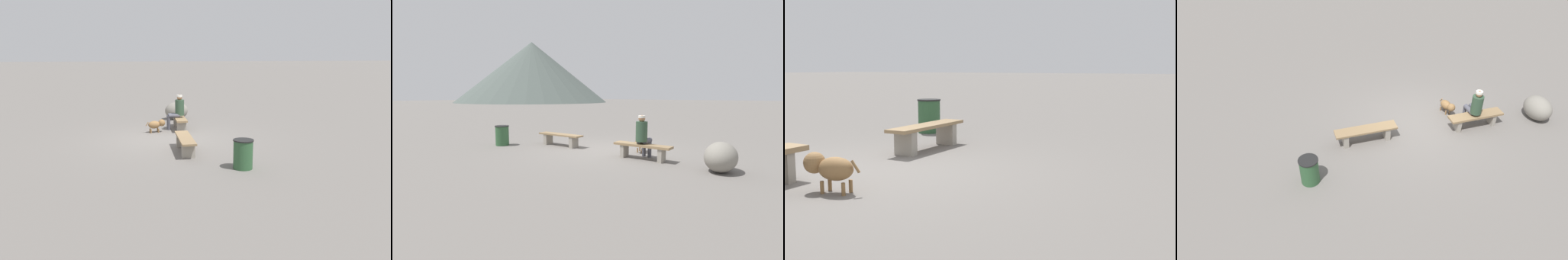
% 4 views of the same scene
% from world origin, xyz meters
% --- Properties ---
extents(ground, '(210.00, 210.00, 0.06)m').
position_xyz_m(ground, '(0.00, 0.00, -0.03)').
color(ground, slate).
extents(bench_left, '(1.84, 0.46, 0.44)m').
position_xyz_m(bench_left, '(-1.73, -0.37, 0.30)').
color(bench_left, gray).
rests_on(bench_left, ground).
extents(bench_right, '(1.72, 0.44, 0.45)m').
position_xyz_m(bench_right, '(1.67, -0.51, 0.32)').
color(bench_right, gray).
rests_on(bench_right, ground).
extents(seated_person, '(0.37, 0.65, 1.28)m').
position_xyz_m(seated_person, '(1.63, -0.43, 0.73)').
color(seated_person, '#2D4733').
rests_on(seated_person, ground).
extents(dog, '(0.37, 0.71, 0.46)m').
position_xyz_m(dog, '(1.14, 0.36, 0.30)').
color(dog, olive).
rests_on(dog, ground).
extents(trash_bin, '(0.51, 0.51, 0.73)m').
position_xyz_m(trash_bin, '(-3.51, -1.62, 0.37)').
color(trash_bin, '#2D5633').
rests_on(trash_bin, ground).
extents(boulder, '(0.86, 1.05, 0.74)m').
position_xyz_m(boulder, '(3.80, -0.57, 0.37)').
color(boulder, gray).
rests_on(boulder, ground).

